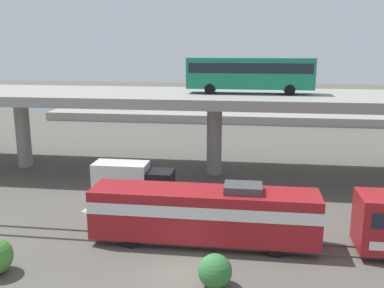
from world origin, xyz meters
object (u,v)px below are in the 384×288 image
parked_car_4 (125,104)px  parked_car_5 (125,102)px  transit_bus_on_overpass (250,72)px  service_truck_west (131,179)px  parked_car_1 (293,106)px  parked_car_6 (263,104)px  parked_car_0 (382,108)px  parked_car_3 (258,107)px  train_locomotive (193,211)px  parked_car_2 (348,108)px

parked_car_4 → parked_car_5: bearing=-74.1°
transit_bus_on_overpass → service_truck_west: size_ratio=1.76×
service_truck_west → parked_car_4: size_ratio=1.65×
parked_car_1 → parked_car_6: (-5.29, 1.47, 0.00)m
parked_car_0 → parked_car_1: 14.84m
transit_bus_on_overpass → parked_car_1: transit_bus_on_overpass is taller
parked_car_6 → parked_car_3: bearing=-106.3°
parked_car_3 → parked_car_6: same height
transit_bus_on_overpass → parked_car_0: size_ratio=2.98×
transit_bus_on_overpass → parked_car_5: (-23.85, 38.05, -8.08)m
transit_bus_on_overpass → parked_car_5: transit_bus_on_overpass is taller
train_locomotive → transit_bus_on_overpass: 18.21m
transit_bus_on_overpass → parked_car_6: (2.30, 38.26, -8.07)m
parked_car_4 → parked_car_5: 3.01m
service_truck_west → parked_car_2: service_truck_west is taller
train_locomotive → parked_car_5: (-20.50, 54.03, -0.01)m
train_locomotive → parked_car_1: train_locomotive is taller
parked_car_5 → parked_car_4: bearing=-74.1°
service_truck_west → parked_car_5: service_truck_west is taller
parked_car_2 → transit_bus_on_overpass: bearing=-115.2°
parked_car_4 → parked_car_1: bearing=-177.0°
parked_car_0 → parked_car_2: (-5.49, 0.34, 0.00)m
parked_car_1 → train_locomotive: bearing=-101.7°
train_locomotive → parked_car_6: 54.53m
parked_car_5 → parked_car_3: bearing=-7.3°
service_truck_west → parked_car_5: (-14.12, 46.02, 0.55)m
train_locomotive → transit_bus_on_overpass: transit_bus_on_overpass is taller
service_truck_west → parked_car_0: size_ratio=1.69×
parked_car_5 → parked_car_6: 26.15m
parked_car_2 → parked_car_3: size_ratio=1.05×
parked_car_1 → parked_car_6: size_ratio=0.93×
service_truck_west → parked_car_2: size_ratio=1.47×
parked_car_1 → transit_bus_on_overpass: bearing=-101.6°
transit_bus_on_overpass → parked_car_5: 45.63m
parked_car_4 → parked_car_6: same height
parked_car_0 → parked_car_5: 46.29m
parked_car_3 → service_truck_west: bearing=75.5°
parked_car_0 → parked_car_2: same height
parked_car_1 → parked_car_3: 6.58m
parked_car_0 → parked_car_3: (-21.07, -0.62, -0.00)m
train_locomotive → parked_car_3: bearing=-95.2°
parked_car_1 → parked_car_2: bearing=-6.0°
parked_car_2 → parked_car_5: 40.79m
parked_car_0 → parked_car_2: 5.50m
train_locomotive → service_truck_west: 10.26m
parked_car_6 → service_truck_west: bearing=-104.6°
train_locomotive → parked_car_0: bearing=-116.6°
transit_bus_on_overpass → service_truck_west: 15.26m
parked_car_3 → parked_car_4: 24.33m
parked_car_6 → parked_car_1: bearing=-15.6°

